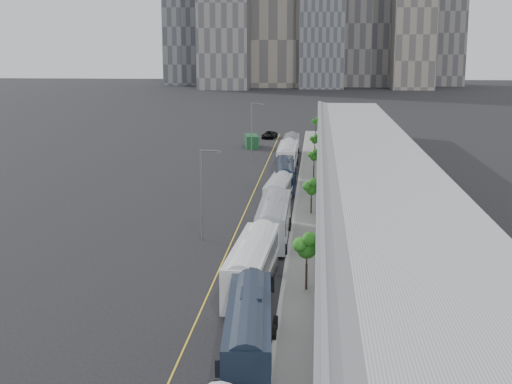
# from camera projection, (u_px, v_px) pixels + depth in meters

# --- Properties ---
(sidewalk) EXTENTS (10.00, 170.00, 0.12)m
(sidewalk) POSITION_uv_depth(u_px,v_px,m) (338.00, 224.00, 76.30)
(sidewalk) COLOR gray
(sidewalk) RESTS_ON ground
(lane_line) EXTENTS (0.12, 160.00, 0.02)m
(lane_line) POSITION_uv_depth(u_px,v_px,m) (240.00, 222.00, 77.20)
(lane_line) COLOR gold
(lane_line) RESTS_ON ground
(depot) EXTENTS (12.45, 160.40, 7.20)m
(depot) POSITION_uv_depth(u_px,v_px,m) (376.00, 193.00, 75.27)
(depot) COLOR gray
(depot) RESTS_ON ground
(bus_1) EXTENTS (3.56, 13.28, 3.84)m
(bus_1) POSITION_uv_depth(u_px,v_px,m) (249.00, 336.00, 42.80)
(bus_1) COLOR black
(bus_1) RESTS_ON ground
(bus_2) EXTENTS (3.38, 13.82, 4.01)m
(bus_2) POSITION_uv_depth(u_px,v_px,m) (253.00, 269.00, 55.47)
(bus_2) COLOR white
(bus_2) RESTS_ON ground
(bus_3) EXTENTS (3.07, 13.86, 4.05)m
(bus_3) POSITION_uv_depth(u_px,v_px,m) (274.00, 223.00, 69.75)
(bus_3) COLOR gray
(bus_3) RESTS_ON ground
(bus_4) EXTENTS (3.18, 12.11, 3.50)m
(bus_4) POSITION_uv_depth(u_px,v_px,m) (279.00, 193.00, 85.10)
(bus_4) COLOR #B5B9C0
(bus_4) RESTS_ON ground
(bus_5) EXTENTS (3.24, 12.60, 3.65)m
(bus_5) POSITION_uv_depth(u_px,v_px,m) (285.00, 177.00, 95.12)
(bus_5) COLOR black
(bus_5) RESTS_ON ground
(bus_6) EXTENTS (3.04, 13.69, 4.00)m
(bus_6) POSITION_uv_depth(u_px,v_px,m) (287.00, 158.00, 110.50)
(bus_6) COLOR white
(bus_6) RESTS_ON ground
(bus_7) EXTENTS (2.76, 12.31, 3.59)m
(bus_7) POSITION_uv_depth(u_px,v_px,m) (291.00, 148.00, 123.45)
(bus_7) COLOR slate
(bus_7) RESTS_ON ground
(tree_1) EXTENTS (1.59, 1.59, 4.46)m
(tree_1) POSITION_uv_depth(u_px,v_px,m) (307.00, 246.00, 54.85)
(tree_1) COLOR black
(tree_1) RESTS_ON ground
(tree_2) EXTENTS (1.39, 1.39, 3.82)m
(tree_2) POSITION_uv_depth(u_px,v_px,m) (311.00, 188.00, 80.28)
(tree_2) COLOR black
(tree_2) RESTS_ON ground
(tree_3) EXTENTS (1.12, 1.12, 3.99)m
(tree_3) POSITION_uv_depth(u_px,v_px,m) (314.00, 157.00, 101.29)
(tree_3) COLOR black
(tree_3) RESTS_ON ground
(tree_4) EXTENTS (1.11, 1.11, 3.38)m
(tree_4) POSITION_uv_depth(u_px,v_px,m) (315.00, 140.00, 123.54)
(tree_4) COLOR black
(tree_4) RESTS_ON ground
(tree_5) EXTENTS (1.05, 1.05, 3.55)m
(tree_5) POSITION_uv_depth(u_px,v_px,m) (316.00, 122.00, 150.96)
(tree_5) COLOR black
(tree_5) RESTS_ON ground
(street_lamp_near) EXTENTS (2.04, 0.22, 8.99)m
(street_lamp_near) POSITION_uv_depth(u_px,v_px,m) (203.00, 188.00, 69.13)
(street_lamp_near) COLOR #59595E
(street_lamp_near) RESTS_ON ground
(street_lamp_far) EXTENTS (2.04, 0.22, 9.64)m
(street_lamp_far) POSITION_uv_depth(u_px,v_px,m) (253.00, 128.00, 117.65)
(street_lamp_far) COLOR #59595E
(street_lamp_far) RESTS_ON ground
(shipping_container) EXTENTS (3.20, 6.17, 2.35)m
(shipping_container) POSITION_uv_depth(u_px,v_px,m) (251.00, 141.00, 134.32)
(shipping_container) COLOR #123D1E
(shipping_container) RESTS_ON ground
(suv) EXTENTS (3.32, 5.70, 1.49)m
(suv) POSITION_uv_depth(u_px,v_px,m) (269.00, 135.00, 147.65)
(suv) COLOR black
(suv) RESTS_ON ground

